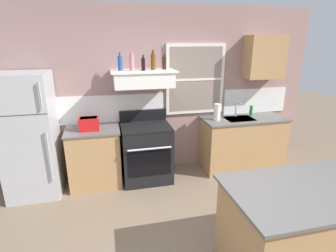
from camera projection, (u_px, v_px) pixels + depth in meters
back_wall at (158, 92)px, 4.35m from camera, size 5.40×0.11×2.70m
refrigerator at (30, 136)px, 3.72m from camera, size 0.70×0.72×1.77m
counter_left_of_stove at (95, 156)px, 4.09m from camera, size 0.79×0.63×0.91m
toaster at (89, 124)px, 3.87m from camera, size 0.30×0.20×0.19m
stove_range at (146, 152)px, 4.23m from camera, size 0.76×0.69×1.09m
range_hood_shelf at (143, 78)px, 3.96m from camera, size 0.96×0.52×0.24m
bottle_blue_liqueur at (120, 63)px, 3.85m from camera, size 0.07×0.07×0.26m
bottle_rose_pink at (132, 62)px, 3.84m from camera, size 0.07×0.07×0.28m
bottle_balsamic_dark at (143, 64)px, 3.85m from camera, size 0.06×0.06×0.22m
bottle_amber_wine at (153, 61)px, 3.96m from camera, size 0.07×0.07×0.29m
bottle_brown_stout at (164, 63)px, 4.01m from camera, size 0.06×0.06×0.23m
counter_right_with_sink at (242, 143)px, 4.64m from camera, size 1.43×0.63×0.91m
sink_faucet at (237, 107)px, 4.51m from camera, size 0.03×0.17×0.28m
paper_towel_roll at (217, 112)px, 4.35m from camera, size 0.11×0.11×0.27m
dish_soap_bottle at (251, 111)px, 4.60m from camera, size 0.06×0.06×0.18m
kitchen_island at (298, 231)px, 2.50m from camera, size 1.40×0.90×0.91m
upper_cabinet_right at (264, 57)px, 4.40m from camera, size 0.64×0.32×0.70m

